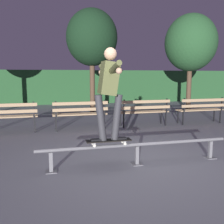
{
  "coord_description": "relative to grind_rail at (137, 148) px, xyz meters",
  "views": [
    {
      "loc": [
        -1.49,
        -4.13,
        1.57
      ],
      "look_at": [
        -0.26,
        0.8,
        0.85
      ],
      "focal_mm": 40.63,
      "sensor_mm": 36.0,
      "label": 1
    }
  ],
  "objects": [
    {
      "name": "skateboarder",
      "position": [
        -0.51,
        -0.0,
        1.1
      ],
      "size": [
        0.62,
        1.41,
        1.56
      ],
      "color": "black",
      "rests_on": "skateboard"
    },
    {
      "name": "park_bench_right_center",
      "position": [
        1.39,
        3.23,
        0.24
      ],
      "size": [
        1.61,
        0.44,
        0.88
      ],
      "color": "black",
      "rests_on": "ground"
    },
    {
      "name": "skateboard",
      "position": [
        -0.52,
        0.0,
        0.17
      ],
      "size": [
        0.78,
        0.21,
        0.09
      ],
      "color": "black",
      "rests_on": "grind_rail"
    },
    {
      "name": "tree_far_right",
      "position": [
        4.88,
        6.52,
        2.77
      ],
      "size": [
        2.35,
        2.35,
        4.38
      ],
      "color": "#4C3828",
      "rests_on": "ground"
    },
    {
      "name": "park_bench_rightmost",
      "position": [
        3.4,
        3.23,
        0.24
      ],
      "size": [
        1.61,
        0.44,
        0.88
      ],
      "color": "black",
      "rests_on": "ground"
    },
    {
      "name": "park_bench_left_center",
      "position": [
        -0.61,
        3.23,
        0.24
      ],
      "size": [
        1.61,
        0.44,
        0.88
      ],
      "color": "black",
      "rests_on": "ground"
    },
    {
      "name": "ground_plane",
      "position": [
        -0.0,
        -0.0,
        -0.3
      ],
      "size": [
        90.0,
        90.0,
        0.0
      ],
      "primitive_type": "plane",
      "color": "slate"
    },
    {
      "name": "tree_behind_benches",
      "position": [
        0.39,
        6.95,
        2.9
      ],
      "size": [
        2.2,
        2.2,
        4.43
      ],
      "color": "#4C3828",
      "rests_on": "ground"
    },
    {
      "name": "hedge_backdrop",
      "position": [
        -0.0,
        10.95,
        0.66
      ],
      "size": [
        24.0,
        1.2,
        1.92
      ],
      "primitive_type": "cube",
      "color": "#234C28",
      "rests_on": "ground"
    },
    {
      "name": "grind_rail",
      "position": [
        0.0,
        0.0,
        0.0
      ],
      "size": [
        3.52,
        0.18,
        0.4
      ],
      "color": "slate",
      "rests_on": "ground"
    },
    {
      "name": "park_bench_leftmost",
      "position": [
        -2.62,
        3.23,
        0.24
      ],
      "size": [
        1.61,
        0.44,
        0.88
      ],
      "color": "black",
      "rests_on": "ground"
    }
  ]
}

